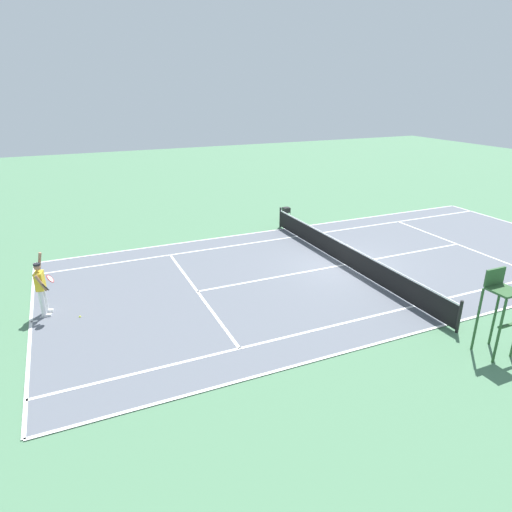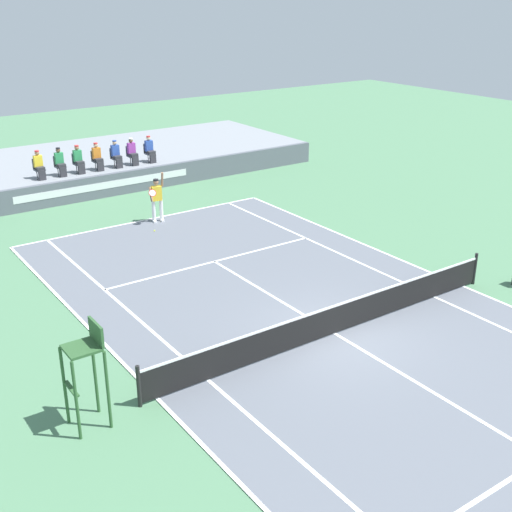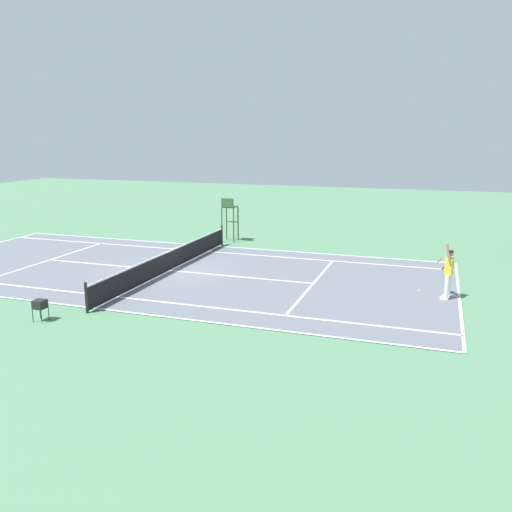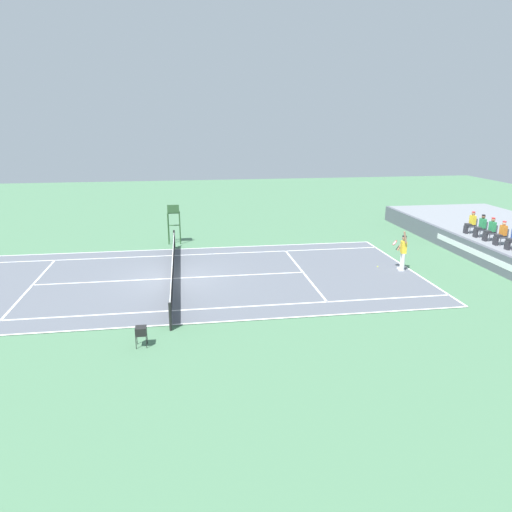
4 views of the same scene
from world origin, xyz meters
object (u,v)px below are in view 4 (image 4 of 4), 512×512
object	(u,v)px
spectator_seated_1	(481,226)
spectator_seated_3	(501,233)
spectator_seated_2	(491,230)
umpire_chair	(174,218)
spectator_seated_0	(471,223)
ball_hopper	(141,331)
tennis_ball	(378,267)
tennis_player	(403,251)

from	to	relation	value
spectator_seated_1	spectator_seated_3	distance (m)	1.78
spectator_seated_2	umpire_chair	size ratio (longest dim) A/B	0.52
spectator_seated_1	spectator_seated_3	xyz separation A→B (m)	(1.78, 0.00, 0.00)
spectator_seated_2	spectator_seated_0	bearing A→B (deg)	180.00
ball_hopper	spectator_seated_3	bearing A→B (deg)	111.23
spectator_seated_1	umpire_chair	world-z (taller)	umpire_chair
umpire_chair	ball_hopper	xyz separation A→B (m)	(14.15, -0.94, -0.98)
tennis_ball	umpire_chair	size ratio (longest dim) A/B	0.03
spectator_seated_3	tennis_ball	world-z (taller)	spectator_seated_3
umpire_chair	tennis_ball	bearing A→B (deg)	56.99
spectator_seated_3	umpire_chair	world-z (taller)	umpire_chair
spectator_seated_0	spectator_seated_2	distance (m)	1.81
tennis_ball	ball_hopper	bearing A→B (deg)	-57.08
spectator_seated_0	spectator_seated_2	bearing A→B (deg)	0.00
spectator_seated_1	spectator_seated_2	distance (m)	0.87
tennis_player	umpire_chair	xyz separation A→B (m)	(-7.45, -11.43, 0.56)
spectator_seated_3	spectator_seated_1	bearing A→B (deg)	180.00
spectator_seated_0	spectator_seated_1	distance (m)	0.95
spectator_seated_2	umpire_chair	distance (m)	18.05
spectator_seated_0	tennis_ball	world-z (taller)	spectator_seated_0
ball_hopper	tennis_player	bearing A→B (deg)	118.44
spectator_seated_3	ball_hopper	xyz separation A→B (m)	(6.93, -17.85, -1.10)
tennis_ball	ball_hopper	size ratio (longest dim) A/B	0.10
spectator_seated_2	spectator_seated_3	size ratio (longest dim) A/B	1.00
tennis_ball	umpire_chair	bearing A→B (deg)	-123.01
tennis_ball	spectator_seated_3	bearing A→B (deg)	86.17
spectator_seated_2	umpire_chair	bearing A→B (deg)	-110.44
spectator_seated_3	spectator_seated_0	bearing A→B (deg)	180.00
spectator_seated_1	ball_hopper	bearing A→B (deg)	-63.99
spectator_seated_1	tennis_ball	distance (m)	6.81
spectator_seated_0	spectator_seated_2	size ratio (longest dim) A/B	1.00
spectator_seated_0	spectator_seated_3	xyz separation A→B (m)	(2.73, 0.00, 0.00)
spectator_seated_2	tennis_ball	bearing A→B (deg)	-85.76
spectator_seated_1	tennis_ball	size ratio (longest dim) A/B	18.60
ball_hopper	spectator_seated_2	bearing A→B (deg)	113.73
spectator_seated_1	spectator_seated_2	bearing A→B (deg)	0.00
spectator_seated_2	umpire_chair	world-z (taller)	umpire_chair
tennis_ball	ball_hopper	world-z (taller)	ball_hopper
spectator_seated_1	spectator_seated_2	size ratio (longest dim) A/B	1.00
spectator_seated_0	spectator_seated_2	xyz separation A→B (m)	(1.81, 0.00, 0.00)
umpire_chair	spectator_seated_0	bearing A→B (deg)	75.13
spectator_seated_0	tennis_player	size ratio (longest dim) A/B	0.61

